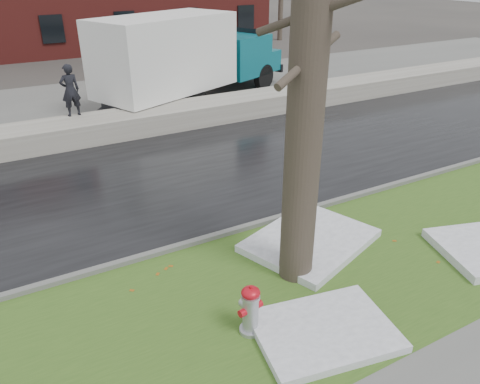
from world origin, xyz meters
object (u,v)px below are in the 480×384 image
fire_hydrant (250,307)px  box_truck (186,57)px  tree (308,65)px  worker (70,90)px

fire_hydrant → box_truck: box_truck is taller
fire_hydrant → tree: size_ratio=0.12×
tree → worker: 10.68m
tree → worker: size_ratio=4.57×
fire_hydrant → tree: 3.94m
box_truck → worker: bearing=178.5°
tree → worker: bearing=101.2°
box_truck → worker: (-5.02, -1.98, -0.31)m
box_truck → tree: bearing=-126.9°
tree → worker: tree is taller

